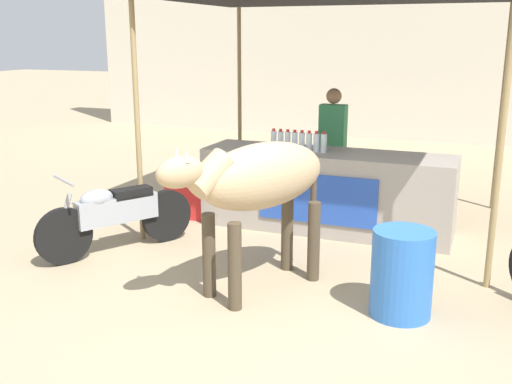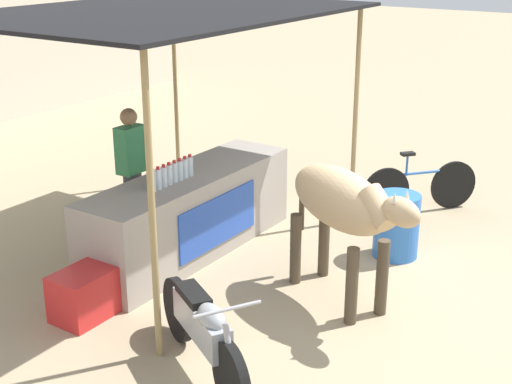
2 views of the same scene
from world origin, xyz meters
The scene contains 10 objects.
ground_plane centered at (0.00, 0.00, 0.00)m, with size 60.00×60.00×0.00m, color tan.
stall_counter centered at (0.00, 2.20, 0.48)m, with size 3.00×0.82×0.96m.
stall_awning centered at (0.00, 2.50, 2.65)m, with size 4.20×3.20×2.76m.
water_bottle_row centered at (-0.35, 2.15, 1.07)m, with size 0.70×0.07×0.25m.
vendor_behind_counter centered at (-0.14, 2.95, 0.85)m, with size 0.34×0.22×1.65m.
cooler_box centered at (-1.77, 2.10, 0.24)m, with size 0.60×0.44×0.48m, color red.
water_barrel centered at (1.22, 0.16, 0.37)m, with size 0.52×0.52×0.75m, color blue.
cow centered at (-0.10, 0.20, 1.03)m, with size 1.15×1.79×1.44m.
motorcycle_parked centered at (-1.90, 0.56, 0.43)m, with size 1.02×1.59×0.90m.
bicycle_leaning centered at (2.70, 0.45, 0.35)m, with size 1.30×1.10×0.85m.
Camera 2 is at (-5.97, -2.67, 3.51)m, focal length 50.00 mm.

